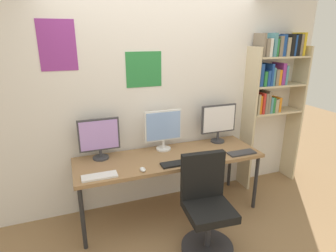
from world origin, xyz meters
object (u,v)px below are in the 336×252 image
keyboard_left (100,176)px  computer_mouse (143,169)px  keyboard_right (242,153)px  monitor_right (219,121)px  office_chair (206,213)px  bookshelf (273,85)px  monitor_center (163,128)px  keyboard_center (177,163)px  desk (169,160)px  monitor_left (99,137)px

keyboard_left → computer_mouse: size_ratio=3.61×
keyboard_right → monitor_right: bearing=99.0°
computer_mouse → office_chair: bearing=-40.7°
bookshelf → monitor_center: (-1.57, -0.02, -0.42)m
keyboard_left → keyboard_center: (0.82, 0.00, 0.00)m
office_chair → computer_mouse: size_ratio=10.31×
desk → keyboard_left: 0.85m
keyboard_left → monitor_right: bearing=15.7°
monitor_center → monitor_right: monitor_right is taller
office_chair → keyboard_center: size_ratio=2.81×
monitor_center → computer_mouse: monitor_center is taller
office_chair → bookshelf: bearing=32.6°
bookshelf → keyboard_right: (-0.75, -0.46, -0.68)m
office_chair → monitor_center: (-0.13, 0.90, 0.61)m
monitor_left → monitor_right: 1.50m
monitor_center → keyboard_right: bearing=-28.3°
bookshelf → office_chair: bookshelf is taller
keyboard_center → monitor_right: bearing=30.5°
monitor_center → keyboard_right: (0.82, -0.44, -0.26)m
monitor_left → desk: bearing=-15.8°
computer_mouse → monitor_center: bearing=49.9°
monitor_left → monitor_right: bearing=0.0°
bookshelf → monitor_right: 0.92m
monitor_center → monitor_right: 0.75m
monitor_left → keyboard_right: (1.57, -0.44, -0.24)m
monitor_right → computer_mouse: bearing=-158.0°
keyboard_right → keyboard_center: bearing=180.0°
office_chair → monitor_center: bearing=98.1°
monitor_center → keyboard_left: monitor_center is taller
desk → keyboard_left: (-0.82, -0.23, 0.06)m
bookshelf → monitor_center: 1.63m
keyboard_right → monitor_center: bearing=151.7°
monitor_center → keyboard_right: size_ratio=1.47×
computer_mouse → bookshelf: bearing=13.7°
monitor_center → keyboard_right: monitor_center is taller
office_chair → keyboard_left: (-0.95, 0.46, 0.35)m
desk → bookshelf: bearing=8.3°
keyboard_center → computer_mouse: bearing=-177.4°
bookshelf → monitor_left: bookshelf is taller
desk → office_chair: 0.76m
keyboard_left → computer_mouse: 0.43m
monitor_right → keyboard_center: size_ratio=1.41×
desk → monitor_right: size_ratio=4.32×
office_chair → keyboard_left: size_ratio=2.86×
bookshelf → monitor_right: bearing=-178.8°
office_chair → monitor_right: 1.26m
monitor_left → office_chair: bearing=-45.8°
desk → keyboard_right: size_ratio=6.41×
keyboard_right → bookshelf: bearing=31.5°
desk → keyboard_right: bearing=-15.7°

